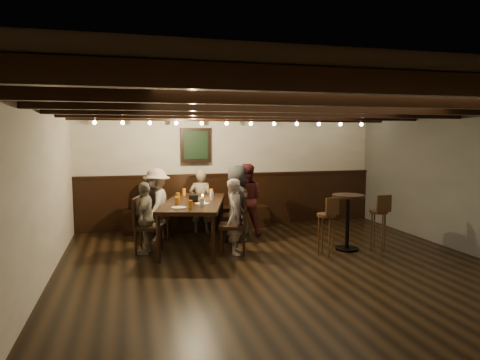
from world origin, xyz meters
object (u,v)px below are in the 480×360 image
object	(u,v)px
chair_left_near	(159,224)
high_top_table	(348,214)
chair_left_far	(148,236)
person_bench_centre	(201,201)
person_left_far	(145,218)
chair_right_near	(236,225)
person_bench_left	(154,203)
person_right_far	(236,216)
dining_table	(194,205)
person_bench_right	(246,200)
person_left_near	(157,204)
chair_right_far	(234,236)
person_right_near	(237,203)
bar_stool_right	(378,229)
bar_stool_left	(326,233)

from	to	relation	value
chair_left_near	high_top_table	size ratio (longest dim) A/B	1.04
chair_left_far	high_top_table	xyz separation A→B (m)	(3.32, -0.65, 0.34)
person_bench_centre	person_left_far	distance (m)	1.68
chair_right_near	person_bench_centre	bearing A→B (deg)	50.21
person_bench_left	person_right_far	size ratio (longest dim) A/B	1.01
dining_table	person_bench_right	distance (m)	1.27
person_bench_centre	person_left_near	distance (m)	0.96
chair_right_far	person_bench_centre	size ratio (longest dim) A/B	0.77
dining_table	chair_left_near	size ratio (longest dim) A/B	2.35
chair_left_far	person_left_near	world-z (taller)	person_left_near
person_right_near	person_right_far	size ratio (longest dim) A/B	1.13
person_left_near	bar_stool_right	distance (m)	3.99
dining_table	chair_left_far	xyz separation A→B (m)	(-0.82, -0.24, -0.45)
chair_left_near	chair_right_near	xyz separation A→B (m)	(1.39, -0.39, -0.01)
person_left_far	high_top_table	world-z (taller)	person_left_far
chair_left_far	person_right_near	distance (m)	1.77
dining_table	bar_stool_right	world-z (taller)	bar_stool_right
person_left_near	person_right_near	size ratio (longest dim) A/B	0.96
bar_stool_left	chair_left_far	bearing A→B (deg)	147.43
chair_left_near	person_bench_centre	world-z (taller)	person_bench_centre
chair_right_near	person_right_near	world-z (taller)	person_right_near
chair_right_near	person_left_near	bearing A→B (deg)	90.00
person_left_far	bar_stool_right	distance (m)	3.94
person_right_far	bar_stool_right	size ratio (longest dim) A/B	1.29
chair_left_far	person_right_near	size ratio (longest dim) A/B	0.67
person_bench_left	person_left_far	distance (m)	1.36
chair_right_near	chair_left_far	bearing A→B (deg)	122.00
high_top_table	person_bench_centre	bearing A→B (deg)	139.41
chair_right_far	person_right_near	xyz separation A→B (m)	(0.27, 0.86, 0.40)
bar_stool_left	person_bench_left	bearing A→B (deg)	124.30
person_bench_left	chair_right_near	bearing A→B (deg)	164.48
chair_left_near	bar_stool_right	xyz separation A→B (m)	(3.57, -1.67, 0.06)
chair_left_far	person_bench_centre	size ratio (longest dim) A/B	0.74
person_left_near	dining_table	bearing A→B (deg)	59.04
bar_stool_right	person_bench_left	bearing A→B (deg)	147.91
person_left_near	person_right_far	xyz separation A→B (m)	(1.20, -1.27, -0.05)
high_top_table	chair_left_far	bearing A→B (deg)	168.89
person_right_far	bar_stool_left	bearing A→B (deg)	-92.15
dining_table	bar_stool_left	size ratio (longest dim) A/B	2.41
chair_left_far	high_top_table	bearing A→B (deg)	94.72
chair_right_far	person_bench_centre	world-z (taller)	person_bench_centre
person_bench_centre	person_right_far	bearing A→B (deg)	116.57
person_bench_left	person_right_near	world-z (taller)	person_right_near
person_left_near	person_left_far	world-z (taller)	person_left_near
chair_right_far	person_bench_centre	xyz separation A→B (m)	(-0.28, 1.64, 0.34)
chair_left_far	person_bench_centre	world-z (taller)	person_bench_centre
chair_left_near	bar_stool_right	bearing A→B (deg)	80.73
person_bench_left	person_right_far	bearing A→B (deg)	140.71
chair_left_near	person_left_far	distance (m)	0.95
dining_table	person_right_near	size ratio (longest dim) A/B	1.65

